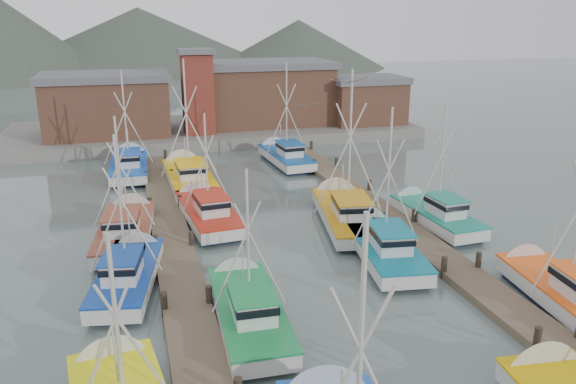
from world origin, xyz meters
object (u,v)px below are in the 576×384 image
object	(u,v)px
boat_12	(188,176)
boat_4	(247,308)
boat_8	(206,211)
lookout_tower	(198,91)

from	to	relation	value
boat_12	boat_4	bearing A→B (deg)	-91.62
boat_12	boat_8	bearing A→B (deg)	-90.59
boat_8	boat_12	bearing A→B (deg)	86.46
lookout_tower	boat_12	size ratio (longest dim) A/B	0.79
boat_4	boat_8	bearing A→B (deg)	92.01
lookout_tower	boat_12	bearing A→B (deg)	-100.79
boat_4	lookout_tower	bearing A→B (deg)	88.15
boat_4	boat_12	size ratio (longest dim) A/B	0.80
lookout_tower	boat_4	size ratio (longest dim) A/B	0.98
boat_8	boat_12	world-z (taller)	boat_12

